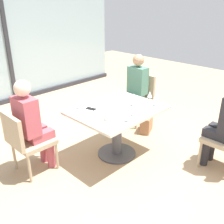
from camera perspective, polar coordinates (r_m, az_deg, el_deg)
The scene contains 16 objects.
ground_plane at distance 3.90m, azimuth 1.06°, elevation -9.19°, with size 12.00×12.00×0.00m, color tan.
window_wall_backdrop at distance 6.02m, azimuth -22.13°, elevation 13.30°, with size 5.67×0.10×2.70m.
dining_table_main at distance 3.64m, azimuth 1.12°, elevation -1.90°, with size 1.22×0.95×0.73m.
chair_far_right at distance 4.76m, azimuth 5.90°, elevation 3.60°, with size 0.50×0.46×0.87m.
chair_far_left at distance 3.45m, azimuth -18.49°, elevation -5.70°, with size 0.50×0.46×0.87m.
person_far_right at distance 4.61m, azimuth 5.15°, elevation 5.65°, with size 0.39×0.34×1.26m.
person_far_left at distance 3.40m, azimuth -17.32°, elevation -2.11°, with size 0.39×0.34×1.26m.
wine_glass_0 at distance 3.68m, azimuth 9.70°, elevation 3.36°, with size 0.07×0.07×0.18m.
wine_glass_1 at distance 3.14m, azimuth 3.56°, elevation 0.04°, with size 0.07×0.07×0.18m.
wine_glass_2 at distance 3.32m, azimuth 4.87°, elevation 1.34°, with size 0.07×0.07×0.18m.
wine_glass_3 at distance 3.55m, azimuth -7.28°, elevation 2.76°, with size 0.07×0.07×0.18m.
wine_glass_4 at distance 3.63m, azimuth 4.80°, elevation 3.37°, with size 0.07×0.07×0.18m.
wine_glass_5 at distance 3.75m, azimuth 8.31°, elevation 3.83°, with size 0.07×0.07×0.18m.
coffee_cup at distance 3.21m, azimuth -0.93°, elevation -1.04°, with size 0.08×0.08×0.09m, color white.
cell_phone_on_table at distance 3.56m, azimuth -4.66°, elevation 0.73°, with size 0.07×0.14×0.01m, color black.
handbag_0 at distance 4.50m, azimuth 7.60°, elevation -2.66°, with size 0.30×0.16×0.28m, color #A3704C.
Camera 1 is at (-2.39, -2.25, 2.11)m, focal length 41.42 mm.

